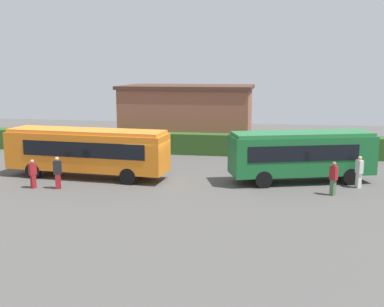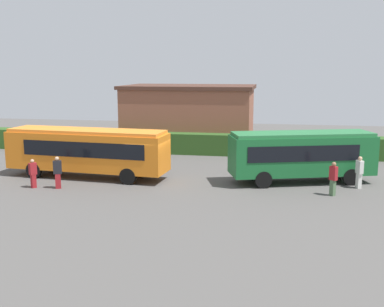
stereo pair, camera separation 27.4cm
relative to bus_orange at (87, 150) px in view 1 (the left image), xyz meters
The scene contains 9 objects.
ground_plane 4.57m from the bus_orange, ahead, with size 64.00×64.00×0.00m, color #514F4C.
bus_orange is the anchor object (origin of this frame).
bus_green 13.36m from the bus_orange, ahead, with size 8.94×4.90×3.07m.
person_left 3.82m from the bus_orange, 123.72° to the right, with size 0.44×0.48×1.69m.
person_center 3.13m from the bus_orange, 101.10° to the right, with size 0.54×0.43×1.87m.
person_right 14.99m from the bus_orange, ahead, with size 0.46×0.46×1.87m.
person_far 16.56m from the bus_orange, ahead, with size 0.42×0.51×1.88m.
hedge_row 10.42m from the bus_orange, 66.16° to the left, with size 44.00×1.66×1.68m, color #2D511F.
depot_building 14.19m from the bus_orange, 73.20° to the left, with size 11.42×7.42×5.39m.
Camera 1 is at (7.22, -26.90, 6.82)m, focal length 43.40 mm.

